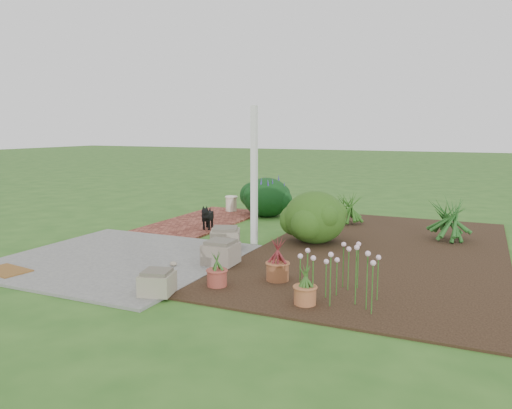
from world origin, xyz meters
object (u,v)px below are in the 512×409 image
at_px(stone_trough_near, 157,284).
at_px(cream_ceramic_urn, 231,204).
at_px(black_dog, 207,216).
at_px(evergreen_shrub, 315,216).

relative_size(stone_trough_near, cream_ceramic_urn, 1.07).
distance_m(black_dog, evergreen_shrub, 2.37).
relative_size(black_dog, cream_ceramic_urn, 1.44).
distance_m(cream_ceramic_urn, evergreen_shrub, 3.79).
bearing_deg(evergreen_shrub, stone_trough_near, -103.69).
height_order(black_dog, evergreen_shrub, evergreen_shrub).
bearing_deg(cream_ceramic_urn, stone_trough_near, -71.17).
xyz_separation_m(stone_trough_near, black_dog, (-1.47, 3.81, 0.15)).
bearing_deg(stone_trough_near, cream_ceramic_urn, 108.83).
xyz_separation_m(cream_ceramic_urn, evergreen_shrub, (2.95, -2.36, 0.29)).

